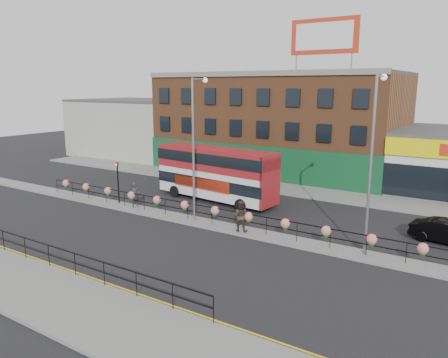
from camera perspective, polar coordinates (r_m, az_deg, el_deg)
The scene contains 18 objects.
ground at distance 29.44m, azimuth -3.19°, elevation -5.79°, with size 120.00×120.00×0.00m, color black.
south_pavement at distance 21.61m, azimuth -22.81°, elevation -13.41°, with size 60.00×4.00×0.15m, color slate.
north_pavement at distance 39.39m, azimuth 7.13°, elevation -1.15°, with size 60.00×4.00×0.15m, color slate.
median at distance 29.42m, azimuth -3.19°, elevation -5.66°, with size 60.00×1.60×0.15m, color slate.
yellow_line_inner at distance 22.85m, azimuth -17.96°, elevation -11.80°, with size 60.00×0.10×0.01m, color gold.
yellow_line_outer at distance 22.75m, azimuth -18.32°, elevation -11.94°, with size 60.00×0.10×0.01m, color gold.
brick_building at distance 47.43m, azimuth 7.14°, elevation 7.28°, with size 25.00×12.21×10.30m.
warehouse_west at distance 59.24m, azimuth -10.90°, elevation 6.66°, with size 15.50×12.00×7.30m.
billboard at distance 40.35m, azimuth 12.94°, elevation 17.70°, with size 6.00×0.29×4.40m.
median_railing at distance 29.13m, azimuth -3.21°, elevation -3.84°, with size 30.04×0.56×1.23m.
south_railing at distance 23.79m, azimuth -21.96°, elevation -8.66°, with size 20.04×0.05×1.12m.
double_decker_bus at distance 34.43m, azimuth -1.07°, elevation 1.35°, with size 10.74×3.60×4.26m.
car at distance 28.67m, azimuth 27.27°, elevation -6.22°, with size 4.33×2.02×1.37m, color black.
pedestrian_a at distance 33.14m, azimuth -11.53°, elevation -2.04°, with size 0.64×0.79×1.86m, color #262630.
pedestrian_b at distance 27.13m, azimuth 2.14°, elevation -4.84°, with size 1.14×1.00×1.97m, color #352921.
lamp_column_west at distance 28.59m, azimuth -3.77°, elevation 5.42°, with size 0.34×1.65×9.41m.
lamp_column_east at distance 23.94m, azimuth 18.88°, elevation 3.62°, with size 0.34×1.66×9.49m.
traffic_light_median at distance 34.28m, azimuth -13.73°, elevation 0.70°, with size 0.15×0.28×3.65m.
Camera 1 is at (16.56, -22.60, 9.03)m, focal length 35.00 mm.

